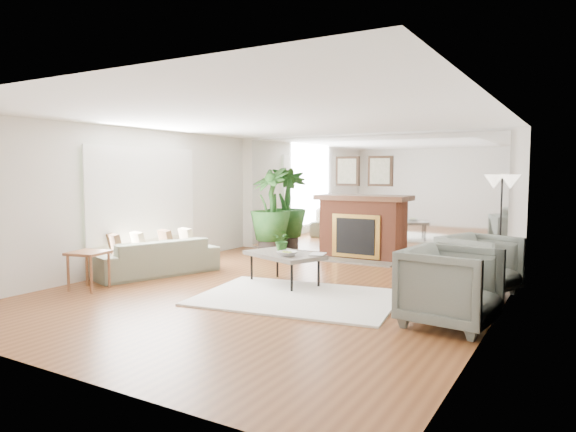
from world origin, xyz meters
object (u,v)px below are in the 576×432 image
Objects in this scene: armchair_back at (479,265)px; floor_lamp at (502,190)px; coffee_table at (284,256)px; fireplace at (360,226)px; side_table at (89,258)px; potted_ficus at (270,207)px; armchair_front at (450,287)px; sofa at (156,257)px.

floor_lamp reaches higher than armchair_back.
floor_lamp is (2.81, 2.08, 0.99)m from coffee_table.
fireplace is 2.77m from coffee_table.
fireplace is 5.11m from side_table.
potted_ficus reaches higher than floor_lamp.
coffee_table is 2.37× the size of side_table.
potted_ficus reaches higher than side_table.
fireplace reaches higher than floor_lamp.
potted_ficus is at bearing 58.66° from armchair_front.
floor_lamp is (0.10, 2.98, 1.00)m from armchair_front.
armchair_back is 0.55× the size of floor_lamp.
sofa is (-2.28, -0.41, -0.15)m from coffee_table.
floor_lamp is (5.09, 2.49, 1.14)m from sofa.
fireplace is at bearing 74.96° from armchair_back.
armchair_back is at bearing 5.96° from armchair_front.
potted_ficus is at bearing 173.72° from floor_lamp.
armchair_back reaches higher than sofa.
floor_lamp is (5.11, 3.83, 0.97)m from side_table.
sofa is at bearing 88.95° from side_table.
sofa reaches higher than coffee_table.
fireplace reaches higher than sofa.
side_table is at bearing -118.20° from fireplace.
armchair_front reaches higher than armchair_back.
potted_ficus is 4.75m from floor_lamp.
coffee_table is 2.84m from armchair_back.
armchair_back is (4.99, 1.29, 0.12)m from sofa.
fireplace is 2.03m from potted_ficus.
sofa is 1.13× the size of potted_ficus.
sofa is 2.10× the size of armchair_front.
floor_lamp is at bearing -14.05° from fireplace.
coffee_table is at bearing -92.20° from fireplace.
sofa reaches higher than side_table.
coffee_table is at bearing 128.75° from armchair_back.
armchair_back is 0.51× the size of potted_ficus.
side_table reaches higher than coffee_table.
coffee_table is (-0.11, -2.76, -0.21)m from fireplace.
side_table is (-2.31, -1.75, 0.03)m from coffee_table.
potted_ficus is (-1.99, -0.16, 0.32)m from fireplace.
floor_lamp is at bearing 4.04° from armchair_front.
floor_lamp is at bearing -6.28° from potted_ficus.
sofa is 1.22× the size of floor_lamp.
armchair_back is 4.94m from potted_ficus.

